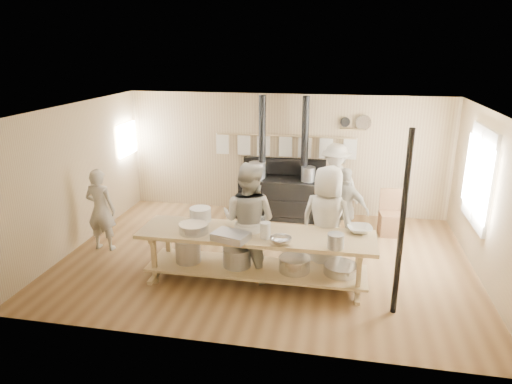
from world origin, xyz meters
TOP-DOWN VIEW (x-y plane):
  - ground at (0.00, 0.00)m, footprint 7.00×7.00m
  - room_shell at (0.00, 0.00)m, footprint 7.00×7.00m
  - window_right at (3.47, 0.60)m, footprint 0.09×1.50m
  - left_opening at (-3.45, 2.00)m, footprint 0.00×0.90m
  - stove at (-0.01, 2.12)m, footprint 1.90×0.75m
  - towel_rail at (0.00, 2.40)m, footprint 3.00×0.04m
  - back_wall_shelf at (1.46, 2.43)m, footprint 0.63×0.14m
  - prep_table at (-0.01, -0.90)m, footprint 3.60×0.90m
  - support_post at (2.05, -1.35)m, footprint 0.08×0.08m
  - cook_far_left at (-2.98, -0.18)m, footprint 0.56×0.38m
  - cook_left at (-0.16, -0.66)m, footprint 1.07×0.93m
  - cook_center at (1.04, -0.35)m, footprint 1.02×0.83m
  - cook_right at (1.32, 0.63)m, footprint 0.97×0.62m
  - cook_by_window at (1.11, 1.95)m, footprint 1.26×1.07m
  - chair at (2.23, 1.50)m, footprint 0.46×0.46m
  - bowl_white_a at (-0.29, -1.23)m, footprint 0.45×0.45m
  - bowl_steel_a at (-0.07, -0.67)m, footprint 0.49×0.49m
  - bowl_white_b at (1.55, -0.57)m, footprint 0.42×0.42m
  - bowl_steel_b at (0.42, -1.23)m, footprint 0.45×0.45m
  - roasting_pan at (-0.31, -1.23)m, footprint 0.59×0.48m
  - mixing_bowl_large at (-0.93, -1.06)m, footprint 0.46×0.46m
  - bucket_galv at (1.20, -1.23)m, footprint 0.23×0.23m
  - deep_bowl_enamel at (-0.98, -0.57)m, footprint 0.43×0.43m
  - pitcher at (0.17, -1.06)m, footprint 0.19×0.19m

SIDE VIEW (x-z plane):
  - ground at x=0.00m, z-range 0.00..0.00m
  - chair at x=2.23m, z-range -0.18..0.71m
  - prep_table at x=-0.01m, z-range 0.10..0.95m
  - stove at x=-0.01m, z-range -0.78..1.82m
  - cook_far_left at x=-2.98m, z-range 0.00..1.52m
  - cook_right at x=1.32m, z-range 0.00..1.53m
  - cook_by_window at x=1.11m, z-range 0.00..1.70m
  - bowl_white_a at x=-0.29m, z-range 0.85..0.94m
  - bowl_white_b at x=1.55m, z-range 0.85..0.94m
  - bowl_steel_b at x=0.42m, z-range 0.85..0.95m
  - bowl_steel_a at x=-0.07m, z-range 0.85..0.96m
  - cook_center at x=1.04m, z-range 0.00..1.81m
  - roasting_pan at x=-0.31m, z-range 0.85..0.96m
  - mixing_bowl_large at x=-0.93m, z-range 0.85..0.99m
  - cook_left at x=-0.16m, z-range 0.00..1.89m
  - bucket_galv at x=1.20m, z-range 0.85..1.07m
  - deep_bowl_enamel at x=-0.98m, z-range 0.85..1.07m
  - pitcher at x=0.17m, z-range 0.85..1.09m
  - support_post at x=2.05m, z-range 0.00..2.60m
  - window_right at x=3.47m, z-range 0.67..2.33m
  - towel_rail at x=0.00m, z-range 1.32..1.79m
  - left_opening at x=-3.45m, z-range 1.15..2.05m
  - room_shell at x=0.00m, z-range -1.88..5.12m
  - back_wall_shelf at x=1.46m, z-range 1.84..2.17m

